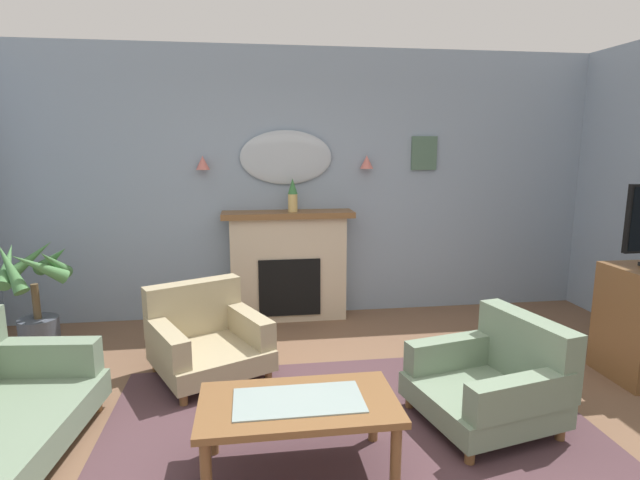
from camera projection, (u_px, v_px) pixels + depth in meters
The scene contains 13 objects.
floor at pixel (363, 473), 2.92m from camera, with size 7.27×6.52×0.10m, color brown.
wall_back at pixel (307, 185), 5.38m from camera, with size 7.27×0.10×2.83m, color #8C9EB2.
patterned_rug at pixel (356, 444), 3.10m from camera, with size 3.20×2.40×0.01m, color #4C3338.
fireplace at pixel (288, 267), 5.29m from camera, with size 1.36×0.36×1.16m.
mantel_vase_left at pixel (293, 195), 5.13m from camera, with size 0.10×0.10×0.34m.
wall_mirror at pixel (286, 157), 5.22m from camera, with size 0.96×0.06×0.56m, color #B2BCC6.
wall_sconce_left at pixel (203, 163), 5.06m from camera, with size 0.14×0.14×0.14m, color #D17066.
wall_sconce_right at pixel (367, 162), 5.30m from camera, with size 0.14×0.14×0.14m, color #D17066.
framed_picture at pixel (424, 153), 5.43m from camera, with size 0.28×0.03×0.36m, color #4C6B56.
coffee_table at pixel (299, 410), 2.77m from camera, with size 1.10×0.60×0.45m.
armchair_by_coffee_table at pixel (494, 379), 3.32m from camera, with size 0.97×0.96×0.71m.
armchair_beside_couch at pixel (205, 337), 4.06m from camera, with size 1.08×1.09×0.71m.
potted_plant_corner_palm at pixel (35, 294), 4.46m from camera, with size 0.66×0.69×1.04m.
Camera 1 is at (-0.62, -2.56, 1.82)m, focal length 28.12 mm.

